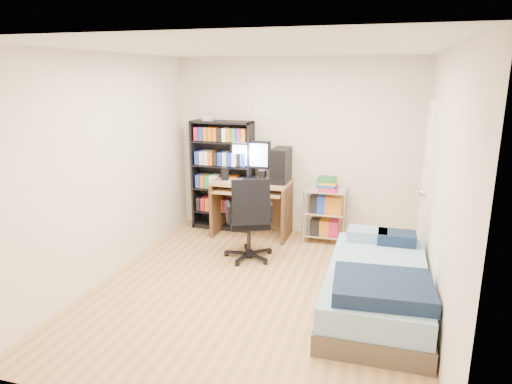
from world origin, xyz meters
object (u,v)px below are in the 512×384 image
(computer_desk, at_px, (260,186))
(office_chair, at_px, (249,233))
(bed, at_px, (377,287))
(media_shelf, at_px, (223,174))

(computer_desk, bearing_deg, office_chair, -82.57)
(office_chair, height_order, bed, office_chair)
(computer_desk, height_order, office_chair, computer_desk)
(office_chair, bearing_deg, media_shelf, 100.98)
(media_shelf, bearing_deg, computer_desk, -13.00)
(computer_desk, distance_m, office_chair, 1.00)
(bed, bearing_deg, media_shelf, 140.27)
(media_shelf, bearing_deg, bed, -39.73)
(computer_desk, relative_size, bed, 0.69)
(computer_desk, bearing_deg, media_shelf, 167.00)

